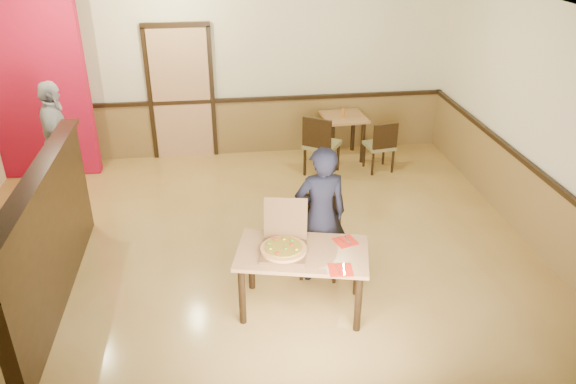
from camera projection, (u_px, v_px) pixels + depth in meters
name	position (u px, v px, depth m)	size (l,w,h in m)	color
floor	(249.00, 271.00, 6.38)	(7.00, 7.00, 0.00)	tan
ceiling	(239.00, 18.00, 5.10)	(7.00, 7.00, 0.00)	black
wall_back	(231.00, 70.00, 8.83)	(7.00, 7.00, 0.00)	beige
wall_right	(564.00, 142.00, 6.15)	(7.00, 7.00, 0.00)	beige
wainscot_back	(234.00, 127.00, 9.24)	(7.00, 0.04, 0.90)	brown
chair_rail_back	(232.00, 100.00, 9.01)	(7.00, 0.06, 0.06)	black
wainscot_right	(543.00, 217.00, 6.58)	(0.04, 7.00, 0.90)	brown
chair_rail_right	(550.00, 181.00, 6.36)	(0.06, 7.00, 0.06)	black
back_door	(181.00, 94.00, 8.86)	(0.90, 0.06, 2.10)	tan
booth_partition	(49.00, 237.00, 5.64)	(0.20, 3.10, 1.44)	black
red_accent_panel	(30.00, 86.00, 8.05)	(1.60, 0.20, 2.78)	#A60B29
main_table	(302.00, 260.00, 5.55)	(1.42, 1.01, 0.69)	#B6814C
diner_chair	(321.00, 232.00, 6.22)	(0.55, 0.55, 0.89)	olive
side_chair_left	(320.00, 143.00, 8.44)	(0.65, 0.65, 0.95)	olive
side_chair_right	(381.00, 144.00, 8.58)	(0.46, 0.46, 0.82)	olive
side_table	(343.00, 126.00, 9.03)	(0.72, 0.72, 0.72)	#B6814C
diner	(321.00, 215.00, 5.95)	(0.57, 0.38, 1.56)	black
passerby	(58.00, 142.00, 7.60)	(0.99, 0.41, 1.69)	#9A99A1
pizza_box	(284.00, 245.00, 5.49)	(0.53, 0.59, 0.46)	brown
pizza	(284.00, 249.00, 5.45)	(0.45, 0.45, 0.03)	tan
napkin_near	(341.00, 270.00, 5.22)	(0.24, 0.24, 0.01)	red
napkin_far	(345.00, 241.00, 5.66)	(0.26, 0.26, 0.01)	red
condiment	(343.00, 113.00, 8.86)	(0.06, 0.06, 0.14)	#9C601C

